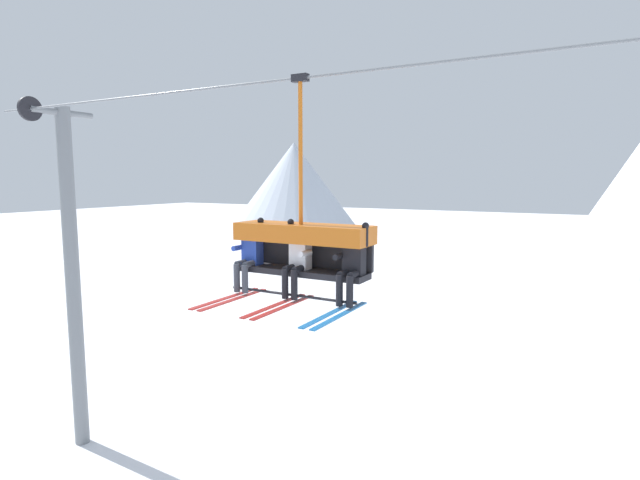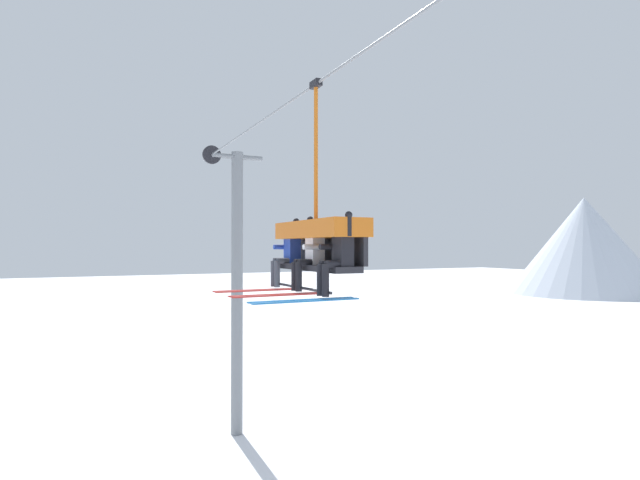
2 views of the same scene
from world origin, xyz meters
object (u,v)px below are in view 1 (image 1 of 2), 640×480
(skier_black, at_px, (351,264))
(chairlift_chair, at_px, (303,240))
(skier_blue, at_px, (248,255))
(lift_tower_near, at_px, (72,272))
(skier_white, at_px, (296,259))

(skier_black, bearing_deg, chairlift_chair, 167.87)
(skier_blue, xyz_separation_m, skier_black, (1.98, 0.00, 0.00))
(lift_tower_near, relative_size, skier_black, 5.20)
(skier_white, distance_m, skier_black, 1.00)
(lift_tower_near, xyz_separation_m, chairlift_chair, (7.31, -0.71, 1.35))
(chairlift_chair, height_order, skier_blue, chairlift_chair)
(skier_white, height_order, skier_black, same)
(lift_tower_near, distance_m, chairlift_chair, 7.47)
(lift_tower_near, height_order, skier_white, lift_tower_near)
(chairlift_chair, relative_size, skier_black, 2.10)
(skier_white, bearing_deg, skier_blue, 180.00)
(chairlift_chair, xyz_separation_m, skier_black, (0.99, -0.21, -0.30))
(chairlift_chair, height_order, skier_black, chairlift_chair)
(lift_tower_near, bearing_deg, chairlift_chair, -5.55)
(skier_black, bearing_deg, lift_tower_near, 173.65)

